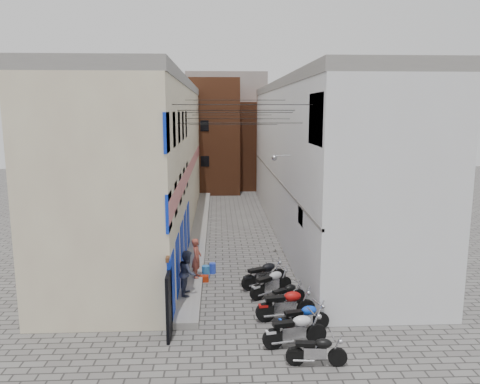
{
  "coord_description": "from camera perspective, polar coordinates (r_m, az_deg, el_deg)",
  "views": [
    {
      "loc": [
        -0.9,
        -14.77,
        7.32
      ],
      "look_at": [
        0.26,
        9.74,
        3.0
      ],
      "focal_mm": 35.0,
      "sensor_mm": 36.0,
      "label": 1
    }
  ],
  "objects": [
    {
      "name": "ground",
      "position": [
        16.5,
        0.72,
        -16.34
      ],
      "size": [
        90.0,
        90.0,
        0.0
      ],
      "primitive_type": "plane",
      "color": "#5A5754",
      "rests_on": "ground"
    },
    {
      "name": "plinth",
      "position": [
        28.7,
        -4.94,
        -4.57
      ],
      "size": [
        0.9,
        26.0,
        0.25
      ],
      "primitive_type": "cube",
      "color": "slate",
      "rests_on": "ground"
    },
    {
      "name": "building_left",
      "position": [
        28.15,
        -11.06,
        4.05
      ],
      "size": [
        5.1,
        27.0,
        9.0
      ],
      "color": "#C2AF93",
      "rests_on": "ground"
    },
    {
      "name": "building_right",
      "position": [
        28.52,
        9.26,
        4.19
      ],
      "size": [
        5.94,
        26.0,
        9.0
      ],
      "color": "white",
      "rests_on": "ground"
    },
    {
      "name": "building_far_brick_left",
      "position": [
        42.84,
        -4.21,
        6.85
      ],
      "size": [
        6.0,
        6.0,
        10.0
      ],
      "primitive_type": "cube",
      "color": "brown",
      "rests_on": "ground"
    },
    {
      "name": "building_far_brick_right",
      "position": [
        45.06,
        2.27,
        5.75
      ],
      "size": [
        5.0,
        6.0,
        8.0
      ],
      "primitive_type": "cube",
      "color": "brown",
      "rests_on": "ground"
    },
    {
      "name": "building_far_concrete",
      "position": [
        48.81,
        -1.67,
        7.84
      ],
      "size": [
        8.0,
        5.0,
        11.0
      ],
      "primitive_type": "cube",
      "color": "slate",
      "rests_on": "ground"
    },
    {
      "name": "far_shopfront",
      "position": [
        40.44,
        -1.41,
        1.28
      ],
      "size": [
        2.0,
        0.3,
        2.4
      ],
      "primitive_type": "cube",
      "color": "black",
      "rests_on": "ground"
    },
    {
      "name": "overhead_wires",
      "position": [
        22.43,
        -0.42,
        9.49
      ],
      "size": [
        5.8,
        13.02,
        1.32
      ],
      "color": "black",
      "rests_on": "ground"
    },
    {
      "name": "motorcycle_a",
      "position": [
        14.38,
        9.32,
        -18.39
      ],
      "size": [
        1.82,
        0.71,
        1.03
      ],
      "primitive_type": null,
      "rotation": [
        0.0,
        0.0,
        -1.66
      ],
      "color": "black",
      "rests_on": "ground"
    },
    {
      "name": "motorcycle_b",
      "position": [
        15.27,
        6.71,
        -16.16
      ],
      "size": [
        2.18,
        1.05,
        1.21
      ],
      "primitive_type": null,
      "rotation": [
        0.0,
        0.0,
        -1.38
      ],
      "color": "silver",
      "rests_on": "ground"
    },
    {
      "name": "motorcycle_c",
      "position": [
        16.22,
        7.72,
        -14.8
      ],
      "size": [
        1.97,
        1.02,
        1.09
      ],
      "primitive_type": null,
      "rotation": [
        0.0,
        0.0,
        -1.33
      ],
      "color": "blue",
      "rests_on": "ground"
    },
    {
      "name": "motorcycle_d",
      "position": [
        16.95,
        5.63,
        -13.31
      ],
      "size": [
        2.26,
        1.0,
        1.26
      ],
      "primitive_type": null,
      "rotation": [
        0.0,
        0.0,
        -1.42
      ],
      "color": "#9B0C0B",
      "rests_on": "ground"
    },
    {
      "name": "motorcycle_e",
      "position": [
        18.09,
        5.68,
        -12.2
      ],
      "size": [
        1.78,
        1.34,
        1.0
      ],
      "primitive_type": null,
      "rotation": [
        0.0,
        0.0,
        -1.05
      ],
      "color": "black",
      "rests_on": "ground"
    },
    {
      "name": "motorcycle_f",
      "position": [
        18.91,
        3.84,
        -10.87
      ],
      "size": [
        2.07,
        1.68,
        1.19
      ],
      "primitive_type": null,
      "rotation": [
        0.0,
        0.0,
        -0.98
      ],
      "color": "#A4A5A9",
      "rests_on": "ground"
    },
    {
      "name": "motorcycle_g",
      "position": [
        19.78,
        2.94,
        -9.83
      ],
      "size": [
        2.2,
        1.6,
        1.24
      ],
      "primitive_type": null,
      "rotation": [
        0.0,
        0.0,
        -1.08
      ],
      "color": "black",
      "rests_on": "ground"
    },
    {
      "name": "person_a",
      "position": [
        20.18,
        -5.32,
        -8.01
      ],
      "size": [
        0.48,
        0.67,
        1.7
      ],
      "primitive_type": "imported",
      "rotation": [
        0.0,
        0.0,
        1.44
      ],
      "color": "#964436",
      "rests_on": "plinth"
    },
    {
      "name": "person_b",
      "position": [
        18.44,
        -6.41,
        -9.72
      ],
      "size": [
        0.67,
        0.86,
        1.74
      ],
      "primitive_type": "imported",
      "rotation": [
        0.0,
        0.0,
        1.55
      ],
      "color": "#32374B",
      "rests_on": "plinth"
    },
    {
      "name": "water_jug_near",
      "position": [
        20.96,
        -4.2,
        -9.68
      ],
      "size": [
        0.38,
        0.38,
        0.54
      ],
      "primitive_type": "cylinder",
      "rotation": [
        0.0,
        0.0,
        -0.11
      ],
      "color": "#2570BC",
      "rests_on": "ground"
    },
    {
      "name": "water_jug_far",
      "position": [
        21.52,
        -3.37,
        -9.25
      ],
      "size": [
        0.3,
        0.3,
        0.47
      ],
      "primitive_type": "cylinder",
      "rotation": [
        0.0,
        0.0,
        -0.0
      ],
      "color": "blue",
      "rests_on": "ground"
    },
    {
      "name": "red_crate",
      "position": [
        20.61,
        -4.43,
        -10.48
      ],
      "size": [
        0.4,
        0.3,
        0.25
      ],
      "primitive_type": "cube",
      "rotation": [
        0.0,
        0.0,
        0.0
      ],
      "color": "#A5280B",
      "rests_on": "ground"
    }
  ]
}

